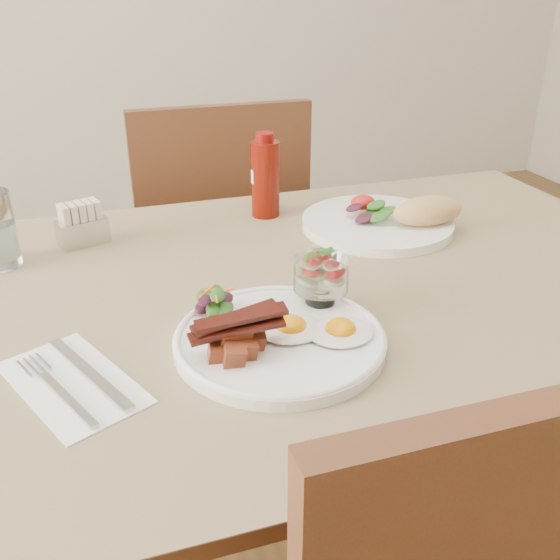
{
  "coord_description": "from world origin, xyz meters",
  "views": [
    {
      "loc": [
        -0.31,
        -0.82,
        1.2
      ],
      "look_at": [
        -0.07,
        -0.1,
        0.82
      ],
      "focal_mm": 40.0,
      "sensor_mm": 36.0,
      "label": 1
    }
  ],
  "objects_px": {
    "table": "(304,332)",
    "second_plate": "(389,219)",
    "fruit_cup": "(321,274)",
    "main_plate": "(280,341)",
    "hot_sauce_bottle": "(261,184)",
    "ketchup_bottle": "(265,178)",
    "sugar_caddy": "(82,226)",
    "chair_far": "(217,253)"
  },
  "relations": [
    {
      "from": "table",
      "to": "hot_sauce_bottle",
      "type": "xyz_separation_m",
      "value": [
        0.02,
        0.32,
        0.16
      ]
    },
    {
      "from": "second_plate",
      "to": "ketchup_bottle",
      "type": "relative_size",
      "value": 1.77
    },
    {
      "from": "table",
      "to": "ketchup_bottle",
      "type": "bearing_deg",
      "value": 84.35
    },
    {
      "from": "chair_far",
      "to": "hot_sauce_bottle",
      "type": "relative_size",
      "value": 6.73
    },
    {
      "from": "ketchup_bottle",
      "to": "hot_sauce_bottle",
      "type": "bearing_deg",
      "value": -177.25
    },
    {
      "from": "chair_far",
      "to": "fruit_cup",
      "type": "bearing_deg",
      "value": -90.69
    },
    {
      "from": "main_plate",
      "to": "hot_sauce_bottle",
      "type": "height_order",
      "value": "hot_sauce_bottle"
    },
    {
      "from": "fruit_cup",
      "to": "ketchup_bottle",
      "type": "relative_size",
      "value": 0.48
    },
    {
      "from": "fruit_cup",
      "to": "ketchup_bottle",
      "type": "height_order",
      "value": "ketchup_bottle"
    },
    {
      "from": "main_plate",
      "to": "second_plate",
      "type": "relative_size",
      "value": 0.94
    },
    {
      "from": "second_plate",
      "to": "main_plate",
      "type": "bearing_deg",
      "value": -134.64
    },
    {
      "from": "chair_far",
      "to": "sugar_caddy",
      "type": "distance_m",
      "value": 0.57
    },
    {
      "from": "main_plate",
      "to": "ketchup_bottle",
      "type": "bearing_deg",
      "value": 75.3
    },
    {
      "from": "ketchup_bottle",
      "to": "second_plate",
      "type": "bearing_deg",
      "value": -35.36
    },
    {
      "from": "second_plate",
      "to": "ketchup_bottle",
      "type": "bearing_deg",
      "value": 144.64
    },
    {
      "from": "second_plate",
      "to": "sugar_caddy",
      "type": "relative_size",
      "value": 3.1
    },
    {
      "from": "second_plate",
      "to": "hot_sauce_bottle",
      "type": "relative_size",
      "value": 2.14
    },
    {
      "from": "hot_sauce_bottle",
      "to": "sugar_caddy",
      "type": "bearing_deg",
      "value": -173.7
    },
    {
      "from": "main_plate",
      "to": "chair_far",
      "type": "bearing_deg",
      "value": 83.53
    },
    {
      "from": "sugar_caddy",
      "to": "main_plate",
      "type": "bearing_deg",
      "value": -79.71
    },
    {
      "from": "main_plate",
      "to": "fruit_cup",
      "type": "bearing_deg",
      "value": 39.66
    },
    {
      "from": "fruit_cup",
      "to": "second_plate",
      "type": "xyz_separation_m",
      "value": [
        0.24,
        0.26,
        -0.04
      ]
    },
    {
      "from": "table",
      "to": "fruit_cup",
      "type": "bearing_deg",
      "value": -95.83
    },
    {
      "from": "fruit_cup",
      "to": "sugar_caddy",
      "type": "distance_m",
      "value": 0.48
    },
    {
      "from": "ketchup_bottle",
      "to": "sugar_caddy",
      "type": "distance_m",
      "value": 0.36
    },
    {
      "from": "chair_far",
      "to": "hot_sauce_bottle",
      "type": "xyz_separation_m",
      "value": [
        0.02,
        -0.35,
        0.29
      ]
    },
    {
      "from": "chair_far",
      "to": "fruit_cup",
      "type": "xyz_separation_m",
      "value": [
        -0.01,
        -0.75,
        0.29
      ]
    },
    {
      "from": "sugar_caddy",
      "to": "second_plate",
      "type": "bearing_deg",
      "value": -28.3
    },
    {
      "from": "hot_sauce_bottle",
      "to": "chair_far",
      "type": "bearing_deg",
      "value": 93.68
    },
    {
      "from": "chair_far",
      "to": "second_plate",
      "type": "xyz_separation_m",
      "value": [
        0.23,
        -0.49,
        0.25
      ]
    },
    {
      "from": "second_plate",
      "to": "table",
      "type": "bearing_deg",
      "value": -143.65
    },
    {
      "from": "main_plate",
      "to": "table",
      "type": "bearing_deg",
      "value": 59.62
    },
    {
      "from": "second_plate",
      "to": "sugar_caddy",
      "type": "distance_m",
      "value": 0.57
    },
    {
      "from": "table",
      "to": "hot_sauce_bottle",
      "type": "relative_size",
      "value": 9.62
    },
    {
      "from": "main_plate",
      "to": "fruit_cup",
      "type": "height_order",
      "value": "fruit_cup"
    },
    {
      "from": "fruit_cup",
      "to": "second_plate",
      "type": "relative_size",
      "value": 0.27
    },
    {
      "from": "table",
      "to": "second_plate",
      "type": "relative_size",
      "value": 4.49
    },
    {
      "from": "chair_far",
      "to": "second_plate",
      "type": "distance_m",
      "value": 0.6
    },
    {
      "from": "main_plate",
      "to": "sugar_caddy",
      "type": "xyz_separation_m",
      "value": [
        -0.23,
        0.44,
        0.03
      ]
    },
    {
      "from": "main_plate",
      "to": "sugar_caddy",
      "type": "bearing_deg",
      "value": 117.95
    },
    {
      "from": "ketchup_bottle",
      "to": "chair_far",
      "type": "bearing_deg",
      "value": 95.13
    },
    {
      "from": "main_plate",
      "to": "fruit_cup",
      "type": "distance_m",
      "value": 0.12
    }
  ]
}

